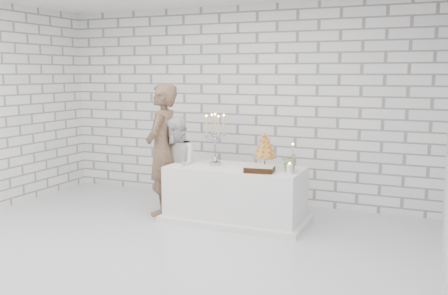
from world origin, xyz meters
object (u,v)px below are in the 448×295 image
at_px(cake_table, 235,194).
at_px(bride, 176,167).
at_px(candelabra, 215,139).
at_px(croquembouche, 265,150).
at_px(groom, 162,149).

distance_m(cake_table, bride, 0.94).
relative_size(bride, candelabra, 1.97).
distance_m(cake_table, croquembouche, 0.73).
relative_size(cake_table, groom, 0.97).
bearing_deg(cake_table, bride, -177.84).
bearing_deg(candelabra, bride, -174.87).
bearing_deg(candelabra, croquembouche, 2.60).
bearing_deg(croquembouche, bride, -176.25).
bearing_deg(bride, candelabra, 50.25).
height_order(cake_table, candelabra, candelabra).
height_order(groom, candelabra, groom).
relative_size(cake_table, croquembouche, 3.74).
bearing_deg(candelabra, cake_table, -3.54).
distance_m(groom, croquembouche, 1.48).
relative_size(groom, candelabra, 2.62).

